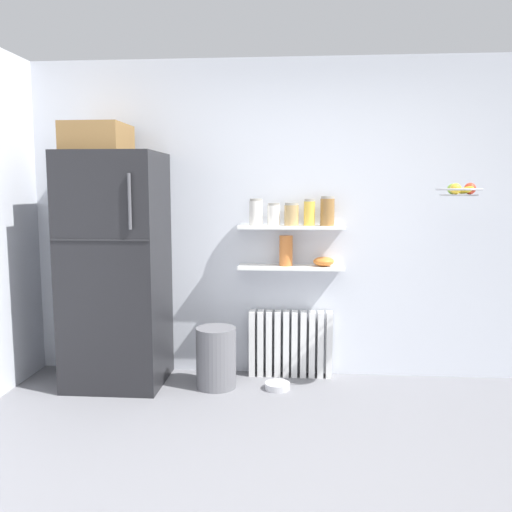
{
  "coord_description": "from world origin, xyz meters",
  "views": [
    {
      "loc": [
        0.02,
        -2.45,
        1.57
      ],
      "look_at": [
        -0.3,
        1.6,
        1.05
      ],
      "focal_mm": 37.84,
      "sensor_mm": 36.0,
      "label": 1
    }
  ],
  "objects": [
    {
      "name": "wall_shelf_upper",
      "position": [
        -0.03,
        1.89,
        1.25
      ],
      "size": [
        0.85,
        0.22,
        0.02
      ],
      "primitive_type": "cube",
      "color": "white"
    },
    {
      "name": "refrigerator",
      "position": [
        -1.42,
        1.67,
        0.97
      ],
      "size": [
        0.74,
        0.69,
        2.05
      ],
      "color": "black",
      "rests_on": "ground_plane"
    },
    {
      "name": "hanging_fruit_basket",
      "position": [
        1.15,
        1.45,
        1.55
      ],
      "size": [
        0.32,
        0.32,
        0.09
      ],
      "color": "#B2B2B7"
    },
    {
      "name": "storage_jar_3",
      "position": [
        0.11,
        1.89,
        1.37
      ],
      "size": [
        0.09,
        0.09,
        0.21
      ],
      "color": "yellow",
      "rests_on": "wall_shelf_upper"
    },
    {
      "name": "trash_bin",
      "position": [
        -0.61,
        1.62,
        0.24
      ],
      "size": [
        0.31,
        0.31,
        0.48
      ],
      "primitive_type": "cylinder",
      "color": "slate",
      "rests_on": "ground_plane"
    },
    {
      "name": "wall_shelf_lower",
      "position": [
        -0.03,
        1.89,
        0.92
      ],
      "size": [
        0.85,
        0.22,
        0.02
      ],
      "primitive_type": "cube",
      "color": "white"
    },
    {
      "name": "storage_jar_2",
      "position": [
        -0.03,
        1.89,
        1.35
      ],
      "size": [
        0.12,
        0.12,
        0.18
      ],
      "color": "tan",
      "rests_on": "wall_shelf_upper"
    },
    {
      "name": "storage_jar_1",
      "position": [
        -0.18,
        1.89,
        1.35
      ],
      "size": [
        0.1,
        0.1,
        0.18
      ],
      "color": "silver",
      "rests_on": "wall_shelf_upper"
    },
    {
      "name": "storage_jar_0",
      "position": [
        -0.32,
        1.89,
        1.37
      ],
      "size": [
        0.11,
        0.11,
        0.21
      ],
      "color": "silver",
      "rests_on": "wall_shelf_upper"
    },
    {
      "name": "pet_food_bowl",
      "position": [
        -0.13,
        1.61,
        0.03
      ],
      "size": [
        0.2,
        0.2,
        0.05
      ],
      "primitive_type": "cylinder",
      "color": "#B7B7BC",
      "rests_on": "ground_plane"
    },
    {
      "name": "storage_jar_4",
      "position": [
        0.25,
        1.89,
        1.38
      ],
      "size": [
        0.11,
        0.11,
        0.23
      ],
      "color": "olive",
      "rests_on": "wall_shelf_upper"
    },
    {
      "name": "shelf_bowl",
      "position": [
        0.23,
        1.89,
        0.97
      ],
      "size": [
        0.17,
        0.17,
        0.08
      ],
      "primitive_type": "ellipsoid",
      "color": "orange",
      "rests_on": "wall_shelf_lower"
    },
    {
      "name": "ground_plane",
      "position": [
        0.0,
        0.5,
        0.0
      ],
      "size": [
        7.04,
        7.04,
        0.0
      ],
      "primitive_type": "plane",
      "color": "slate"
    },
    {
      "name": "back_wall",
      "position": [
        0.0,
        2.05,
        1.3
      ],
      "size": [
        7.04,
        0.1,
        2.6
      ],
      "primitive_type": "cube",
      "color": "silver",
      "rests_on": "ground_plane"
    },
    {
      "name": "vase",
      "position": [
        -0.08,
        1.89,
        1.06
      ],
      "size": [
        0.11,
        0.11,
        0.25
      ],
      "primitive_type": "cylinder",
      "color": "#CC7033",
      "rests_on": "wall_shelf_lower"
    },
    {
      "name": "radiator",
      "position": [
        -0.03,
        1.92,
        0.28
      ],
      "size": [
        0.69,
        0.12,
        0.55
      ],
      "color": "white",
      "rests_on": "ground_plane"
    }
  ]
}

